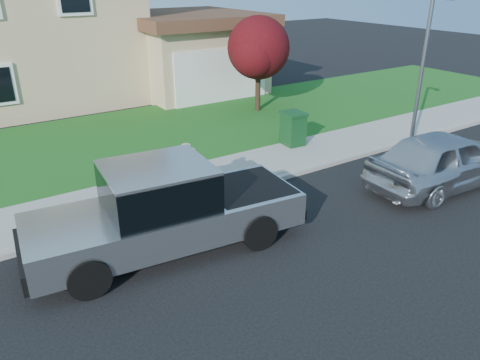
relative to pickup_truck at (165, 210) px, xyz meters
name	(u,v)px	position (x,y,z in m)	size (l,w,h in m)	color
ground	(234,268)	(0.75, -1.41, -0.88)	(80.00, 80.00, 0.00)	black
curb	(205,199)	(1.75, 1.49, -0.82)	(40.00, 0.20, 0.12)	gray
sidewalk	(185,183)	(1.75, 2.59, -0.81)	(40.00, 2.00, 0.15)	gray
lawn	(125,139)	(1.75, 7.09, -0.83)	(40.00, 7.00, 0.10)	#154C16
house	(61,25)	(2.06, 14.97, 2.29)	(14.00, 11.30, 6.85)	tan
pickup_truck	(165,210)	(0.00, 0.00, 0.00)	(5.91, 2.52, 1.89)	black
woman	(187,180)	(1.17, 1.27, -0.07)	(0.61, 0.44, 1.70)	tan
sedan	(444,159)	(7.54, -1.28, -0.10)	(1.85, 4.60, 1.57)	#B4B6BC
ornamental_tree	(259,51)	(7.73, 7.49, 1.62)	(2.74, 2.47, 3.76)	black
trash_bin	(293,128)	(6.09, 3.28, -0.18)	(0.73, 0.82, 1.08)	#103B18
street_lamp	(424,69)	(8.61, 0.54, 1.89)	(0.27, 0.64, 4.85)	slate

